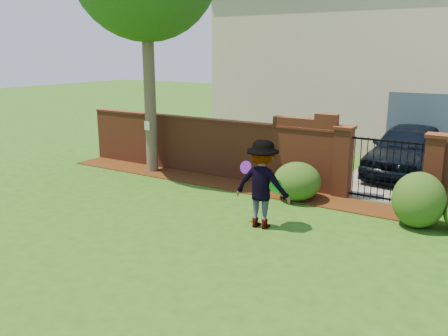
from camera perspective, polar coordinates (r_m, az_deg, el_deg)
The scene contains 15 objects.
ground at distance 10.54m, azimuth -5.73°, elevation -6.90°, with size 80.00×80.00×0.01m, color #285715.
mulch_bed at distance 13.65m, azimuth -0.34°, elevation -1.84°, with size 11.10×1.08×0.03m, color #391D0A.
brick_wall at distance 14.54m, azimuth -2.48°, elevation 2.83°, with size 8.70×0.31×2.16m.
pillar_left at distance 12.63m, azimuth 14.27°, elevation 0.82°, with size 0.50×0.50×1.88m.
pillar_right at distance 12.17m, azimuth 24.14°, elevation -0.48°, with size 0.50×0.50×1.88m.
iron_gate at distance 12.37m, azimuth 19.08°, elevation -0.28°, with size 1.78×0.03×1.60m.
driveway at distance 16.39m, azimuth 22.09°, elevation -0.21°, with size 3.20×8.00×0.01m, color slate.
house at distance 20.40m, azimuth 17.98°, elevation 11.72°, with size 12.40×6.40×6.30m.
car at distance 15.35m, azimuth 21.16°, elevation 1.96°, with size 1.86×4.62×1.57m, color black.
paper_notice at distance 14.79m, azimuth -9.36°, elevation 5.11°, with size 0.20×0.01×0.28m, color white.
shrub_left at distance 12.18m, azimuth 8.89°, elevation -1.61°, with size 1.22×1.22×1.00m, color #1C4916.
shrub_middle at distance 11.01m, azimuth 22.60°, elevation -3.60°, with size 1.12×1.12×1.23m, color #1C4916.
man at distance 10.07m, azimuth 4.56°, elevation -2.02°, with size 1.25×0.72×1.94m, color gray.
frisbee_purple at distance 10.07m, azimuth 2.69°, elevation 0.08°, with size 0.29×0.29×0.03m, color #6C1BAA.
frisbee_green at distance 9.94m, azimuth 6.34°, elevation -2.23°, with size 0.29×0.29×0.03m, color green.
Camera 1 is at (6.08, -7.75, 3.75)m, focal length 37.55 mm.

